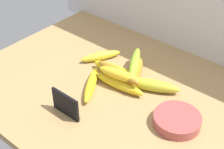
# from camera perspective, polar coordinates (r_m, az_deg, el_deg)

# --- Properties ---
(counter_top) EXTENTS (1.10, 0.76, 0.03)m
(counter_top) POSITION_cam_1_polar(r_m,az_deg,el_deg) (1.15, 1.32, -3.73)
(counter_top) COLOR #A47F4F
(counter_top) RESTS_ON ground
(chalkboard_sign) EXTENTS (0.11, 0.02, 0.08)m
(chalkboard_sign) POSITION_cam_1_polar(r_m,az_deg,el_deg) (1.05, -8.05, -5.31)
(chalkboard_sign) COLOR black
(chalkboard_sign) RESTS_ON counter_top
(fruit_bowl) EXTENTS (0.15, 0.15, 0.03)m
(fruit_bowl) POSITION_cam_1_polar(r_m,az_deg,el_deg) (1.04, 11.24, -7.80)
(fruit_bowl) COLOR #A44744
(fruit_bowl) RESTS_ON counter_top
(banana_0) EXTENTS (0.12, 0.21, 0.04)m
(banana_0) POSITION_cam_1_polar(r_m,az_deg,el_deg) (1.19, 3.94, 0.08)
(banana_0) COLOR #B68825
(banana_0) RESTS_ON counter_top
(banana_1) EXTENTS (0.13, 0.18, 0.03)m
(banana_1) POSITION_cam_1_polar(r_m,az_deg,el_deg) (1.15, -3.66, -1.75)
(banana_1) COLOR gold
(banana_1) RESTS_ON counter_top
(banana_2) EXTENTS (0.20, 0.05, 0.04)m
(banana_2) POSITION_cam_1_polar(r_m,az_deg,el_deg) (1.15, 1.15, -1.63)
(banana_2) COLOR yellow
(banana_2) RESTS_ON counter_top
(banana_3) EXTENTS (0.11, 0.16, 0.03)m
(banana_3) POSITION_cam_1_polar(r_m,az_deg,el_deg) (1.30, -1.97, 3.23)
(banana_3) COLOR gold
(banana_3) RESTS_ON counter_top
(banana_4) EXTENTS (0.21, 0.06, 0.04)m
(banana_4) POSITION_cam_1_polar(r_m,az_deg,el_deg) (1.20, 0.88, 0.55)
(banana_4) COLOR yellow
(banana_4) RESTS_ON counter_top
(banana_5) EXTENTS (0.20, 0.12, 0.04)m
(banana_5) POSITION_cam_1_polar(r_m,az_deg,el_deg) (1.15, 6.96, -1.86)
(banana_5) COLOR gold
(banana_5) RESTS_ON counter_top
(banana_6) EXTENTS (0.13, 0.19, 0.03)m
(banana_6) POSITION_cam_1_polar(r_m,az_deg,el_deg) (1.18, 3.98, 1.99)
(banana_6) COLOR #8FB72E
(banana_6) RESTS_ON banana_0
(banana_7) EXTENTS (0.19, 0.04, 0.03)m
(banana_7) POSITION_cam_1_polar(r_m,az_deg,el_deg) (1.14, 1.01, 0.35)
(banana_7) COLOR #A36D1E
(banana_7) RESTS_ON banana_2
(banana_8) EXTENTS (0.16, 0.06, 0.04)m
(banana_8) POSITION_cam_1_polar(r_m,az_deg,el_deg) (1.13, 1.17, 0.03)
(banana_8) COLOR yellow
(banana_8) RESTS_ON banana_2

